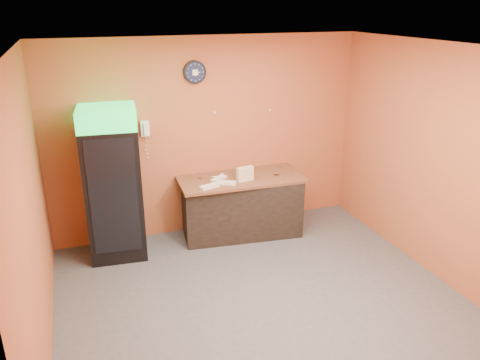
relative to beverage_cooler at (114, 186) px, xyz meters
name	(u,v)px	position (x,y,z in m)	size (l,w,h in m)	color
floor	(260,298)	(1.39, -1.61, -0.98)	(4.50, 4.50, 0.00)	#47474C
back_wall	(208,137)	(1.39, 0.39, 0.42)	(4.50, 0.02, 2.80)	#AB5E30
left_wall	(30,217)	(-0.86, -1.61, 0.42)	(0.02, 4.00, 2.80)	#AB5E30
right_wall	(434,162)	(3.64, -1.61, 0.42)	(0.02, 4.00, 2.80)	#AB5E30
ceiling	(264,48)	(1.39, -1.61, 1.82)	(4.50, 4.00, 0.02)	white
beverage_cooler	(114,186)	(0.00, 0.00, 0.00)	(0.77, 0.78, 2.01)	black
prep_counter	(241,207)	(1.75, 0.02, -0.56)	(1.67, 0.74, 0.83)	black
wall_clock	(195,72)	(1.21, 0.37, 1.35)	(0.31, 0.06, 0.31)	black
wall_phone	(145,129)	(0.49, 0.34, 0.64)	(0.11, 0.10, 0.21)	white
butcher_paper	(241,179)	(1.75, 0.02, -0.13)	(1.78, 0.81, 0.04)	brown
sub_roll_stack	(245,174)	(1.76, -0.12, -0.01)	(0.24, 0.12, 0.20)	#F3E7BD
wrapped_sandwich_left	(209,187)	(1.21, -0.21, -0.09)	(0.26, 0.10, 0.04)	white
wrapped_sandwich_mid	(227,183)	(1.47, -0.16, -0.09)	(0.25, 0.10, 0.04)	white
wrapped_sandwich_right	(219,179)	(1.42, 0.03, -0.09)	(0.26, 0.10, 0.04)	white
kitchen_tool	(222,175)	(1.51, 0.14, -0.08)	(0.06, 0.06, 0.06)	silver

